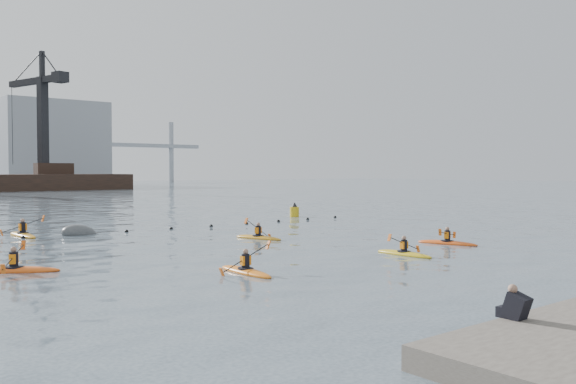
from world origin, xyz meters
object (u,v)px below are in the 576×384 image
(kayaker_4, at_px, (447,242))
(nav_buoy, at_px, (294,212))
(kayaker_0, at_px, (246,270))
(kayaker_1, at_px, (404,253))
(kayaker_5, at_px, (23,234))
(mooring_buoy, at_px, (80,234))
(kayaker_2, at_px, (14,269))
(kayaker_3, at_px, (258,237))

(kayaker_4, relative_size, nav_buoy, 2.37)
(kayaker_0, bearing_deg, kayaker_1, -1.87)
(kayaker_5, height_order, mooring_buoy, kayaker_5)
(mooring_buoy, bearing_deg, kayaker_1, -65.75)
(kayaker_2, xyz_separation_m, nav_buoy, (25.56, 14.45, 0.31))
(kayaker_1, distance_m, kayaker_4, 5.05)
(kayaker_2, distance_m, kayaker_3, 14.05)
(kayaker_1, distance_m, nav_buoy, 23.23)
(kayaker_4, distance_m, nav_buoy, 20.22)
(kayaker_5, distance_m, nav_buoy, 21.77)
(kayaker_1, bearing_deg, nav_buoy, 62.20)
(kayaker_1, distance_m, mooring_buoy, 19.68)
(kayaker_2, bearing_deg, kayaker_3, -43.26)
(kayaker_4, bearing_deg, kayaker_2, -29.74)
(kayaker_0, height_order, kayaker_1, kayaker_0)
(kayaker_5, bearing_deg, kayaker_1, -63.17)
(kayaker_4, height_order, nav_buoy, nav_buoy)
(kayaker_5, xyz_separation_m, mooring_buoy, (2.93, -1.05, -0.11))
(kayaker_0, height_order, kayaker_2, kayaker_0)
(kayaker_4, bearing_deg, nav_buoy, -122.42)
(kayaker_2, height_order, nav_buoy, nav_buoy)
(kayaker_3, xyz_separation_m, kayaker_4, (6.09, -8.15, -0.00))
(kayaker_1, height_order, kayaker_3, kayaker_3)
(kayaker_0, relative_size, kayaker_1, 1.04)
(kayaker_1, relative_size, kayaker_5, 0.84)
(kayaker_1, relative_size, nav_buoy, 2.26)
(nav_buoy, bearing_deg, kayaker_5, -175.70)
(kayaker_5, bearing_deg, kayaker_2, -110.03)
(kayaker_2, bearing_deg, kayaker_0, -97.22)
(kayaker_1, height_order, kayaker_2, kayaker_2)
(kayaker_3, relative_size, nav_buoy, 2.40)
(nav_buoy, bearing_deg, kayaker_4, -106.66)
(kayaker_4, bearing_deg, mooring_buoy, -67.89)
(kayaker_1, xyz_separation_m, nav_buoy, (10.68, 20.63, 0.32))
(kayaker_0, bearing_deg, kayaker_5, 100.15)
(kayaker_3, xyz_separation_m, kayaker_5, (-9.81, 9.59, 0.01))
(kayaker_1, xyz_separation_m, kayaker_5, (-11.02, 19.00, 0.02))
(kayaker_3, relative_size, kayaker_5, 0.89)
(nav_buoy, bearing_deg, kayaker_2, -150.53)
(kayaker_2, relative_size, kayaker_3, 0.97)
(kayaker_0, distance_m, kayaker_5, 18.68)
(kayaker_2, xyz_separation_m, kayaker_4, (19.76, -4.92, -0.01))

